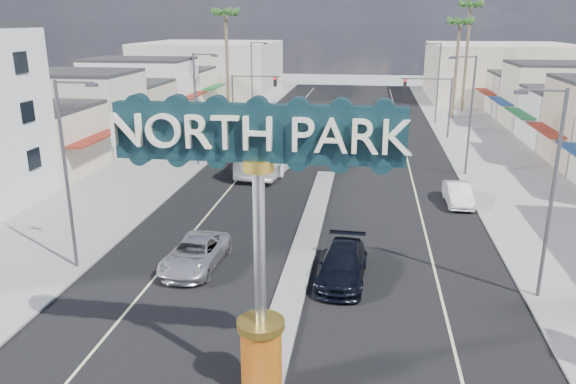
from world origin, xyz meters
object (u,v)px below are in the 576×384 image
(streetlight_l_near, at_px, (69,167))
(palm_right_far, at_px, (471,11))
(streetlight_r_far, at_px, (437,79))
(gateway_sign, at_px, (259,220))
(suv_left, at_px, (195,254))
(car_parked_right, at_px, (458,194))
(traffic_signal_right, at_px, (432,96))
(streetlight_r_near, at_px, (549,186))
(streetlight_l_far, at_px, (253,77))
(streetlight_l_mid, at_px, (198,104))
(suv_right, at_px, (342,265))
(palm_right_mid, at_px, (460,27))
(city_bus, at_px, (277,145))
(streetlight_r_mid, at_px, (469,110))
(palm_left_far, at_px, (226,19))
(traffic_signal_left, at_px, (250,92))

(streetlight_l_near, distance_m, palm_right_far, 58.35)
(streetlight_r_far, bearing_deg, gateway_sign, -101.78)
(suv_left, xyz_separation_m, car_parked_right, (13.96, 11.79, -0.01))
(palm_right_far, bearing_deg, streetlight_r_far, -114.55)
(traffic_signal_right, distance_m, palm_right_far, 20.59)
(gateway_sign, xyz_separation_m, streetlight_r_near, (10.43, 8.02, -0.86))
(streetlight_l_far, distance_m, streetlight_r_far, 20.87)
(gateway_sign, height_order, streetlight_l_near, gateway_sign)
(palm_right_far, relative_size, car_parked_right, 3.34)
(traffic_signal_right, bearing_deg, streetlight_l_mid, -144.50)
(suv_right, height_order, car_parked_right, suv_right)
(suv_right, bearing_deg, traffic_signal_right, 80.88)
(traffic_signal_right, height_order, palm_right_mid, palm_right_mid)
(streetlight_l_far, relative_size, streetlight_r_far, 1.00)
(streetlight_l_mid, xyz_separation_m, suv_left, (5.48, -19.07, -4.36))
(suv_left, relative_size, suv_right, 0.98)
(streetlight_l_far, bearing_deg, car_parked_right, -56.43)
(streetlight_r_near, xyz_separation_m, palm_right_mid, (2.57, 46.00, 5.54))
(streetlight_r_far, xyz_separation_m, city_bus, (-14.64, -21.24, -3.34))
(traffic_signal_right, relative_size, streetlight_l_near, 0.67)
(suv_right, bearing_deg, streetlight_l_near, -174.69)
(streetlight_r_mid, bearing_deg, city_bus, 177.02)
(traffic_signal_right, distance_m, streetlight_l_mid, 24.11)
(streetlight_l_far, relative_size, car_parked_right, 2.13)
(suv_left, bearing_deg, streetlight_l_far, 100.51)
(streetlight_l_near, bearing_deg, palm_left_far, 93.67)
(streetlight_l_near, relative_size, palm_left_far, 0.69)
(streetlight_l_mid, xyz_separation_m, streetlight_l_far, (0.00, 22.00, 0.00))
(car_parked_right, bearing_deg, streetlight_l_far, 122.32)
(palm_left_far, height_order, suv_left, palm_left_far)
(streetlight_l_mid, xyz_separation_m, car_parked_right, (19.43, -7.28, -4.37))
(streetlight_r_near, bearing_deg, city_bus, 125.19)
(traffic_signal_right, distance_m, suv_right, 34.35)
(traffic_signal_left, xyz_separation_m, streetlight_l_near, (-1.25, -33.99, 0.79))
(traffic_signal_left, distance_m, streetlight_r_far, 21.20)
(streetlight_r_near, height_order, streetlight_r_far, same)
(traffic_signal_right, xyz_separation_m, streetlight_r_far, (1.25, 8.01, 0.79))
(streetlight_r_near, xyz_separation_m, palm_left_far, (-23.43, 40.00, 6.43))
(car_parked_right, height_order, city_bus, city_bus)
(gateway_sign, xyz_separation_m, suv_left, (-4.96, 8.95, -5.22))
(streetlight_r_near, distance_m, suv_left, 16.02)
(streetlight_r_near, height_order, city_bus, streetlight_r_near)
(suv_left, xyz_separation_m, suv_right, (7.10, -0.37, 0.04))
(gateway_sign, distance_m, palm_left_far, 50.06)
(car_parked_right, bearing_deg, palm_right_far, 80.07)
(streetlight_l_mid, height_order, streetlight_r_far, same)
(gateway_sign, distance_m, palm_right_far, 62.20)
(palm_left_far, relative_size, palm_right_mid, 1.08)
(gateway_sign, distance_m, suv_left, 11.49)
(streetlight_l_near, relative_size, streetlight_l_mid, 1.00)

